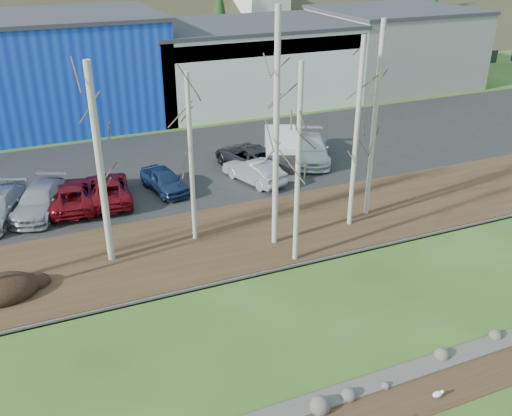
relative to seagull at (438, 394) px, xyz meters
name	(u,v)px	position (x,y,z in m)	size (l,w,h in m)	color
near_bank_rocks	(318,403)	(-3.72, 1.35, -0.17)	(80.00, 0.80, 0.50)	#47423D
river	(266,330)	(-3.72, 5.45, -0.17)	(80.00, 8.00, 0.90)	black
far_bank_rocks	(229,277)	(-3.72, 9.55, -0.17)	(80.00, 0.80, 0.46)	#47423D
far_bank	(206,243)	(-3.72, 12.75, -0.10)	(80.00, 7.00, 0.15)	#382616
parking_lot	(153,170)	(-3.72, 23.25, -0.10)	(80.00, 14.00, 0.14)	black
building_blue	(30,71)	(-9.72, 37.25, 3.98)	(20.40, 12.24, 8.30)	#0F30A9
building_white	(244,62)	(8.28, 37.24, 3.24)	(18.36, 12.24, 6.80)	silver
building_grey	(393,47)	(24.28, 37.25, 3.48)	(14.28, 12.24, 7.30)	gray
seagull	(438,394)	(0.00, 0.00, 0.00)	(0.44, 0.20, 0.32)	gold
dirt_mound	(0,289)	(-13.04, 11.77, 0.28)	(3.13, 2.21, 0.61)	black
birch_2	(100,167)	(-8.24, 12.96, 4.54)	(0.31, 0.31, 9.13)	#BBB3A8
birch_3	(191,160)	(-4.07, 13.31, 4.09)	(0.22, 0.22, 8.24)	#BBB3A8
birch_4	(298,167)	(-0.40, 9.63, 4.52)	(0.23, 0.23, 9.09)	#BBB3A8
birch_5	(276,134)	(-0.60, 11.46, 5.50)	(0.28, 0.28, 11.06)	#BBB3A8
birch_6	(356,136)	(3.82, 11.71, 4.74)	(0.24, 0.24, 9.53)	#BBB3A8
birch_7	(374,123)	(5.28, 12.39, 5.02)	(0.24, 0.24, 10.10)	#BBB3A8
car_2	(72,195)	(-9.15, 19.50, 0.67)	(2.35, 5.10, 1.42)	maroon
car_3	(40,200)	(-10.84, 19.34, 0.70)	(2.05, 5.04, 1.46)	#9D9EA5
car_4	(164,180)	(-3.95, 19.54, 0.65)	(1.62, 4.02, 1.37)	navy
car_5	(254,171)	(1.40, 18.75, 0.68)	(1.52, 4.35, 1.43)	#B5B5B7
car_6	(250,157)	(2.04, 20.86, 0.75)	(2.60, 5.64, 1.57)	#28282B
car_7	(311,149)	(6.31, 20.67, 0.76)	(2.22, 5.47, 1.59)	silver
car_8	(108,189)	(-7.20, 19.50, 0.67)	(2.35, 5.10, 1.42)	maroon
van_white	(281,153)	(3.88, 20.14, 1.02)	(3.72, 5.21, 2.10)	white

